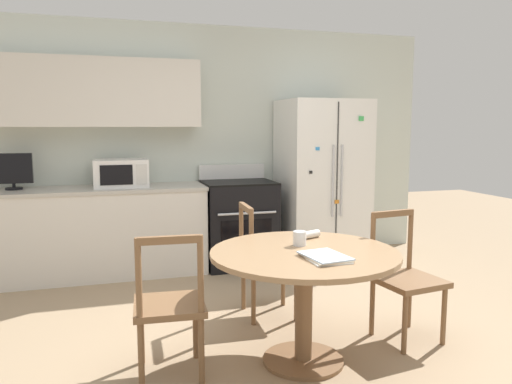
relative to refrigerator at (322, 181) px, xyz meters
name	(u,v)px	position (x,y,z in m)	size (l,w,h in m)	color
ground_plane	(289,359)	(-1.21, -2.20, -0.90)	(14.00, 14.00, 0.00)	#9E8466
back_wall	(180,132)	(-1.51, 0.39, 0.54)	(5.20, 0.44, 2.60)	silver
kitchen_counter	(101,232)	(-2.38, 0.09, -0.45)	(2.09, 0.64, 0.90)	silver
refrigerator	(322,181)	(0.00, 0.00, 0.00)	(0.90, 0.78, 1.79)	white
oven_range	(238,223)	(-0.95, 0.06, -0.43)	(0.75, 0.68, 1.08)	black
microwave	(121,173)	(-2.17, 0.09, 0.14)	(0.53, 0.39, 0.28)	white
countertop_tv	(13,170)	(-3.16, 0.16, 0.19)	(0.35, 0.16, 0.35)	black
dining_table	(304,273)	(-1.14, -2.27, -0.31)	(1.19, 1.19, 0.73)	#997551
dining_chair_left	(170,307)	(-1.98, -2.19, -0.46)	(0.45, 0.45, 0.90)	brown
dining_chair_right	(406,279)	(-0.31, -2.13, -0.46)	(0.47, 0.47, 0.90)	brown
dining_chair_far	(266,262)	(-1.12, -1.42, -0.46)	(0.44, 0.44, 0.90)	brown
candle_glass	(300,239)	(-1.11, -2.12, -0.12)	(0.09, 0.09, 0.09)	silver
folded_napkin	(309,235)	(-0.97, -1.95, -0.14)	(0.18, 0.11, 0.05)	silver
mail_stack	(325,257)	(-1.10, -2.48, -0.15)	(0.26, 0.33, 0.02)	white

